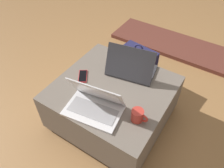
% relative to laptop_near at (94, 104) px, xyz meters
% --- Properties ---
extents(ground_plane, '(14.00, 14.00, 0.00)m').
position_rel_laptop_near_xyz_m(ground_plane, '(-0.01, 0.24, -0.44)').
color(ground_plane, '#9E7042').
extents(ottoman, '(0.84, 0.81, 0.39)m').
position_rel_laptop_near_xyz_m(ottoman, '(-0.01, 0.24, -0.24)').
color(ottoman, '#3D3832').
rests_on(ottoman, ground_plane).
extents(laptop_near, '(0.41, 0.30, 0.23)m').
position_rel_laptop_near_xyz_m(laptop_near, '(0.00, 0.00, 0.00)').
color(laptop_near, silver).
rests_on(laptop_near, ottoman).
extents(laptop_far, '(0.41, 0.32, 0.25)m').
position_rel_laptop_near_xyz_m(laptop_far, '(0.03, 0.45, 0.00)').
color(laptop_far, '#333338').
rests_on(laptop_far, ottoman).
extents(cell_phone, '(0.13, 0.15, 0.01)m').
position_rel_laptop_near_xyz_m(cell_phone, '(-0.27, 0.21, -0.04)').
color(cell_phone, red).
rests_on(cell_phone, ottoman).
extents(backpack, '(0.35, 0.28, 0.45)m').
position_rel_laptop_near_xyz_m(backpack, '(-0.06, 0.77, -0.25)').
color(backpack, '#23234C').
rests_on(backpack, ground_plane).
extents(coffee_mug, '(0.12, 0.08, 0.09)m').
position_rel_laptop_near_xyz_m(coffee_mug, '(0.29, 0.08, -0.00)').
color(coffee_mug, red).
rests_on(coffee_mug, ottoman).
extents(fireplace_hearth, '(1.40, 0.50, 0.04)m').
position_rel_laptop_near_xyz_m(fireplace_hearth, '(-0.01, 1.55, -0.42)').
color(fireplace_hearth, brown).
rests_on(fireplace_hearth, ground_plane).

